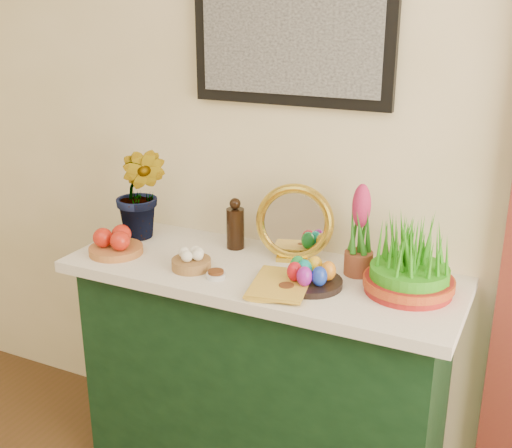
# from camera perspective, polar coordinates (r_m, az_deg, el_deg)

# --- Properties ---
(sideboard) EXTENTS (1.30, 0.45, 0.85)m
(sideboard) POSITION_cam_1_polar(r_m,az_deg,el_deg) (2.48, 0.52, -13.83)
(sideboard) COLOR #123319
(sideboard) RESTS_ON ground
(tablecloth) EXTENTS (1.40, 0.55, 0.04)m
(tablecloth) POSITION_cam_1_polar(r_m,az_deg,el_deg) (2.27, 0.55, -4.39)
(tablecloth) COLOR white
(tablecloth) RESTS_ON sideboard
(hyacinth_green) EXTENTS (0.28, 0.25, 0.49)m
(hyacinth_green) POSITION_cam_1_polar(r_m,az_deg,el_deg) (2.51, -10.27, 4.06)
(hyacinth_green) COLOR #28781C
(hyacinth_green) RESTS_ON tablecloth
(apple_bowl) EXTENTS (0.23, 0.23, 0.10)m
(apple_bowl) POSITION_cam_1_polar(r_m,az_deg,el_deg) (2.43, -12.38, -1.65)
(apple_bowl) COLOR #AF6934
(apple_bowl) RESTS_ON tablecloth
(garlic_basket) EXTENTS (0.17, 0.17, 0.08)m
(garlic_basket) POSITION_cam_1_polar(r_m,az_deg,el_deg) (2.26, -5.78, -3.24)
(garlic_basket) COLOR olive
(garlic_basket) RESTS_ON tablecloth
(vinegar_cruet) EXTENTS (0.07, 0.07, 0.20)m
(vinegar_cruet) POSITION_cam_1_polar(r_m,az_deg,el_deg) (2.42, -1.85, -0.19)
(vinegar_cruet) COLOR black
(vinegar_cruet) RESTS_ON tablecloth
(mirror) EXTENTS (0.29, 0.14, 0.28)m
(mirror) POSITION_cam_1_polar(r_m,az_deg,el_deg) (2.29, 3.44, 0.03)
(mirror) COLOR gold
(mirror) RESTS_ON tablecloth
(book) EXTENTS (0.21, 0.27, 0.03)m
(book) POSITION_cam_1_polar(r_m,az_deg,el_deg) (2.12, -0.28, -5.08)
(book) COLOR gold
(book) RESTS_ON tablecloth
(spice_dish_left) EXTENTS (0.07, 0.07, 0.03)m
(spice_dish_left) POSITION_cam_1_polar(r_m,az_deg,el_deg) (2.18, -3.58, -4.51)
(spice_dish_left) COLOR silver
(spice_dish_left) RESTS_ON tablecloth
(spice_dish_right) EXTENTS (0.06, 0.06, 0.03)m
(spice_dish_right) POSITION_cam_1_polar(r_m,az_deg,el_deg) (2.08, 2.72, -5.78)
(spice_dish_right) COLOR silver
(spice_dish_right) RESTS_ON tablecloth
(egg_plate) EXTENTS (0.25, 0.25, 0.09)m
(egg_plate) POSITION_cam_1_polar(r_m,az_deg,el_deg) (2.12, 4.78, -4.63)
(egg_plate) COLOR black
(egg_plate) RESTS_ON tablecloth
(hyacinth_pink) EXTENTS (0.10, 0.10, 0.32)m
(hyacinth_pink) POSITION_cam_1_polar(r_m,az_deg,el_deg) (2.19, 9.22, -0.93)
(hyacinth_pink) COLOR brown
(hyacinth_pink) RESTS_ON tablecloth
(wheatgrass_sabzeh) EXTENTS (0.29, 0.29, 0.24)m
(wheatgrass_sabzeh) POSITION_cam_1_polar(r_m,az_deg,el_deg) (2.10, 13.55, -3.31)
(wheatgrass_sabzeh) COLOR maroon
(wheatgrass_sabzeh) RESTS_ON tablecloth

